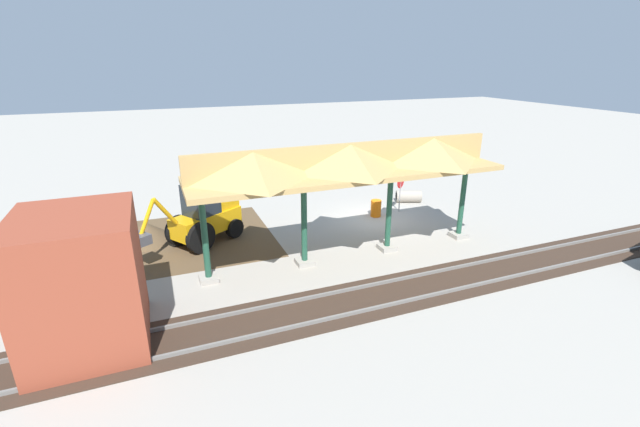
% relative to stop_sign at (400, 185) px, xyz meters
% --- Properties ---
extents(ground_plane, '(120.00, 120.00, 0.00)m').
position_rel_stop_sign_xyz_m(ground_plane, '(1.79, 0.49, -1.52)').
color(ground_plane, '#9E998E').
extents(dirt_work_zone, '(8.67, 7.00, 0.01)m').
position_rel_stop_sign_xyz_m(dirt_work_zone, '(11.77, -0.27, -1.51)').
color(dirt_work_zone, brown).
rests_on(dirt_work_zone, ground).
extents(platform_canopy, '(12.87, 3.20, 4.90)m').
position_rel_stop_sign_xyz_m(platform_canopy, '(5.10, 4.15, 2.65)').
color(platform_canopy, '#9E998E').
rests_on(platform_canopy, ground).
extents(rail_tracks, '(60.00, 2.58, 0.15)m').
position_rel_stop_sign_xyz_m(rail_tracks, '(1.79, 7.57, -1.49)').
color(rail_tracks, slate).
rests_on(rail_tracks, ground).
extents(stop_sign, '(0.66, 0.42, 2.12)m').
position_rel_stop_sign_xyz_m(stop_sign, '(0.00, 0.00, 0.00)').
color(stop_sign, gray).
rests_on(stop_sign, ground).
extents(backhoe, '(5.00, 3.84, 2.82)m').
position_rel_stop_sign_xyz_m(backhoe, '(10.56, 0.36, -0.25)').
color(backhoe, orange).
rests_on(backhoe, ground).
extents(dirt_mound, '(5.28, 5.28, 1.88)m').
position_rel_stop_sign_xyz_m(dirt_mound, '(13.10, -0.82, -1.52)').
color(dirt_mound, brown).
rests_on(dirt_mound, ground).
extents(concrete_pipe, '(1.61, 1.19, 0.70)m').
position_rel_stop_sign_xyz_m(concrete_pipe, '(-1.42, -1.27, -1.16)').
color(concrete_pipe, '#9E9384').
rests_on(concrete_pipe, ground).
extents(brick_utility_building, '(3.13, 3.60, 4.03)m').
position_rel_stop_sign_xyz_m(brick_utility_building, '(14.66, 6.65, 0.50)').
color(brick_utility_building, brown).
rests_on(brick_utility_building, ground).
extents(traffic_barrel, '(0.56, 0.56, 0.90)m').
position_rel_stop_sign_xyz_m(traffic_barrel, '(1.55, 0.17, -1.07)').
color(traffic_barrel, orange).
rests_on(traffic_barrel, ground).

